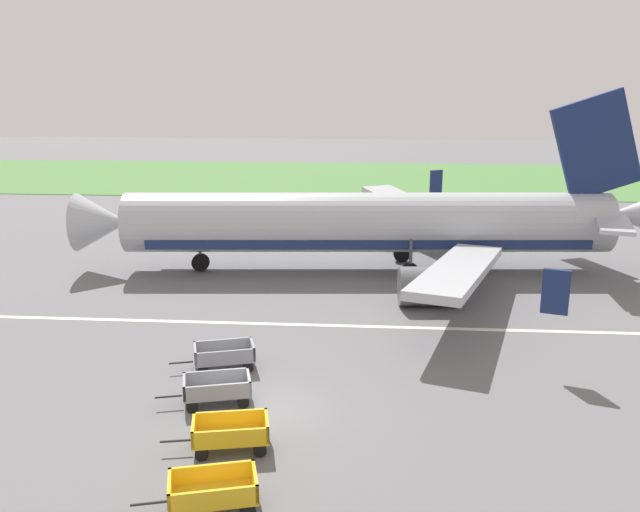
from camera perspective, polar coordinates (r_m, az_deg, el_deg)
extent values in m
plane|color=slate|center=(25.94, -4.37, -12.74)|extent=(220.00, 220.00, 0.00)
cube|color=#518442|center=(82.20, 1.67, 6.59)|extent=(220.00, 28.00, 0.06)
cube|color=silver|center=(33.97, -2.16, -5.78)|extent=(120.00, 0.36, 0.01)
cylinder|color=#B2B7BC|center=(42.38, 3.97, 2.84)|extent=(30.19, 5.89, 3.70)
cube|color=navy|center=(42.61, 3.95, 1.51)|extent=(27.19, 5.49, 0.56)
cone|color=#B2B7BC|center=(44.41, -17.81, 2.71)|extent=(3.46, 3.85, 3.63)
cube|color=#B2B7BC|center=(35.06, 11.61, -1.15)|extent=(6.45, 13.17, 1.35)
cube|color=navy|center=(29.49, 19.19, -2.86)|extent=(1.11, 0.53, 1.90)
cylinder|color=slate|center=(36.69, 9.15, -2.51)|extent=(3.35, 2.33, 2.10)
cube|color=#B2B7BC|center=(51.09, 7.96, 4.06)|extent=(8.07, 12.81, 1.35)
cube|color=navy|center=(57.66, 9.73, 6.19)|extent=(1.08, 0.67, 1.90)
cylinder|color=slate|center=(49.69, 6.74, 2.21)|extent=(3.35, 2.33, 2.10)
cube|color=navy|center=(44.78, 22.20, 8.59)|extent=(5.99, 0.80, 6.88)
cube|color=#B2B7BC|center=(42.54, 23.48, 2.49)|extent=(2.99, 5.48, 0.24)
cube|color=#B2B7BC|center=(48.36, 20.55, 4.16)|extent=(3.63, 5.49, 0.24)
cylinder|color=#4C4C51|center=(43.31, -10.06, 0.77)|extent=(0.20, 0.20, 2.04)
cylinder|color=black|center=(43.57, -10.00, -0.54)|extent=(1.13, 0.53, 1.10)
cylinder|color=#4C4C51|center=(40.88, 7.64, 0.01)|extent=(0.20, 0.20, 2.04)
cylinder|color=black|center=(41.15, 7.59, -1.36)|extent=(1.13, 0.53, 1.10)
cylinder|color=#4C4C51|center=(45.11, 6.92, 1.46)|extent=(0.20, 0.20, 2.04)
cylinder|color=black|center=(45.35, 6.88, 0.20)|extent=(1.13, 0.53, 1.10)
cube|color=gold|center=(20.69, -8.95, -19.23)|extent=(2.77, 1.99, 0.08)
cube|color=gold|center=(19.97, -8.93, -19.52)|extent=(2.44, 0.74, 0.55)
cube|color=gold|center=(21.06, -9.05, -17.53)|extent=(2.44, 0.74, 0.55)
cube|color=gold|center=(20.54, -12.52, -18.64)|extent=(0.45, 1.38, 0.55)
cube|color=gold|center=(20.56, -5.47, -18.29)|extent=(0.45, 1.38, 0.55)
cylinder|color=#2D2D33|center=(20.78, -14.21, -19.51)|extent=(0.99, 0.33, 0.08)
cylinder|color=black|center=(21.31, -11.64, -19.08)|extent=(0.47, 0.27, 0.44)
cylinder|color=black|center=(20.40, -6.06, -20.55)|extent=(0.47, 0.27, 0.44)
cylinder|color=black|center=(21.32, -6.32, -18.82)|extent=(0.47, 0.27, 0.44)
cube|color=gold|center=(23.40, -7.51, -14.79)|extent=(2.73, 1.87, 0.08)
cube|color=gold|center=(22.68, -7.54, -14.91)|extent=(2.47, 0.59, 0.55)
cube|color=gold|center=(23.81, -7.54, -13.36)|extent=(2.47, 0.59, 0.55)
cube|color=gold|center=(23.30, -10.58, -14.18)|extent=(0.38, 1.39, 0.55)
cube|color=gold|center=(23.25, -4.49, -14.01)|extent=(0.38, 1.39, 0.55)
cylinder|color=#2D2D33|center=(23.52, -12.05, -14.96)|extent=(1.00, 0.28, 0.08)
cylinder|color=black|center=(23.08, -9.91, -16.10)|extent=(0.46, 0.24, 0.44)
cylinder|color=black|center=(24.05, -9.80, -14.72)|extent=(0.46, 0.24, 0.44)
cylinder|color=black|center=(23.05, -5.07, -15.96)|extent=(0.46, 0.24, 0.44)
cylinder|color=black|center=(24.02, -5.18, -14.59)|extent=(0.46, 0.24, 0.44)
cube|color=gray|center=(26.38, -8.64, -11.21)|extent=(2.77, 1.99, 0.08)
cube|color=gray|center=(25.66, -8.61, -11.21)|extent=(2.44, 0.73, 0.55)
cube|color=gray|center=(26.83, -8.72, -10.00)|extent=(2.44, 0.73, 0.55)
cube|color=gray|center=(26.25, -11.33, -10.71)|extent=(0.45, 1.38, 0.55)
cube|color=gray|center=(26.29, -6.01, -10.44)|extent=(0.45, 1.38, 0.55)
cylinder|color=#2D2D33|center=(26.43, -12.61, -11.46)|extent=(0.99, 0.33, 0.08)
cylinder|color=black|center=(26.00, -10.68, -12.36)|extent=(0.47, 0.27, 0.44)
cylinder|color=black|center=(27.00, -10.69, -11.28)|extent=(0.47, 0.27, 0.44)
cylinder|color=black|center=(26.03, -6.46, -12.15)|extent=(0.47, 0.27, 0.44)
cylinder|color=black|center=(27.03, -6.64, -11.07)|extent=(0.47, 0.27, 0.44)
cube|color=gray|center=(29.22, -8.04, -8.49)|extent=(2.79, 2.05, 0.08)
cube|color=gray|center=(28.50, -7.96, -8.42)|extent=(2.43, 0.80, 0.55)
cube|color=gray|center=(29.70, -8.16, -7.44)|extent=(2.43, 0.80, 0.55)
cube|color=gray|center=(29.05, -10.45, -8.06)|extent=(0.49, 1.37, 0.55)
cube|color=gray|center=(29.19, -5.70, -7.77)|extent=(0.49, 1.37, 0.55)
cylinder|color=#2D2D33|center=(29.19, -11.60, -8.77)|extent=(0.98, 0.36, 0.08)
cylinder|color=black|center=(28.78, -9.82, -9.52)|extent=(0.47, 0.28, 0.44)
cylinder|color=black|center=(29.80, -9.93, -8.64)|extent=(0.47, 0.28, 0.44)
cylinder|color=black|center=(28.88, -6.06, -9.28)|extent=(0.47, 0.28, 0.44)
cylinder|color=black|center=(29.90, -6.30, -8.41)|extent=(0.47, 0.28, 0.44)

